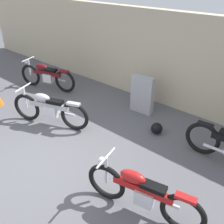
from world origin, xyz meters
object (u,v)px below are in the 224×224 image
at_px(stone_marker, 142,95).
at_px(helmet, 157,128).
at_px(motorcycle_red, 141,193).
at_px(motorcycle_silver, 49,109).
at_px(motorcycle_maroon, 47,76).

xyz_separation_m(stone_marker, helmet, (0.95, -0.68, -0.40)).
distance_m(stone_marker, motorcycle_red, 3.53).
height_order(motorcycle_silver, motorcycle_red, motorcycle_silver).
distance_m(helmet, motorcycle_silver, 2.83).
height_order(stone_marker, motorcycle_silver, stone_marker).
height_order(helmet, motorcycle_maroon, motorcycle_maroon).
bearing_deg(stone_marker, helmet, -35.66).
xyz_separation_m(stone_marker, motorcycle_red, (2.01, -2.90, -0.09)).
relative_size(stone_marker, motorcycle_red, 0.53).
relative_size(stone_marker, helmet, 3.70).
distance_m(motorcycle_red, motorcycle_maroon, 5.81).
height_order(motorcycle_silver, motorcycle_maroon, motorcycle_silver).
relative_size(helmet, motorcycle_red, 0.14).
distance_m(motorcycle_silver, motorcycle_red, 3.52).
height_order(stone_marker, helmet, stone_marker).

